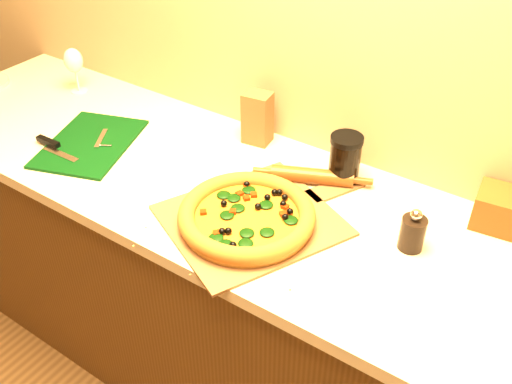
# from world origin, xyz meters

# --- Properties ---
(cabinet) EXTENTS (2.80, 0.65, 0.86)m
(cabinet) POSITION_xyz_m (0.00, 1.43, 0.43)
(cabinet) COLOR #4B2D10
(cabinet) RESTS_ON ground
(countertop) EXTENTS (2.84, 0.68, 0.04)m
(countertop) POSITION_xyz_m (0.00, 1.43, 0.88)
(countertop) COLOR beige
(countertop) RESTS_ON cabinet
(pizza_peel) EXTENTS (0.54, 0.63, 0.01)m
(pizza_peel) POSITION_xyz_m (-0.04, 1.34, 0.90)
(pizza_peel) COLOR brown
(pizza_peel) RESTS_ON countertop
(pizza) EXTENTS (0.37, 0.37, 0.05)m
(pizza) POSITION_xyz_m (-0.04, 1.30, 0.93)
(pizza) COLOR #C48231
(pizza) RESTS_ON pizza_peel
(cutting_board) EXTENTS (0.36, 0.42, 0.03)m
(cutting_board) POSITION_xyz_m (-0.70, 1.35, 0.91)
(cutting_board) COLOR #05320C
(cutting_board) RESTS_ON countertop
(bottle_cap) EXTENTS (0.04, 0.04, 0.01)m
(bottle_cap) POSITION_xyz_m (-0.04, 1.26, 0.90)
(bottle_cap) COLOR black
(bottle_cap) RESTS_ON countertop
(pepper_grinder) EXTENTS (0.06, 0.06, 0.12)m
(pepper_grinder) POSITION_xyz_m (0.35, 1.47, 0.95)
(pepper_grinder) COLOR black
(pepper_grinder) RESTS_ON countertop
(rolling_pin) EXTENTS (0.33, 0.16, 0.05)m
(rolling_pin) POSITION_xyz_m (0.00, 1.57, 0.92)
(rolling_pin) COLOR #5D300F
(rolling_pin) RESTS_ON countertop
(wine_glass) EXTENTS (0.07, 0.07, 0.17)m
(wine_glass) POSITION_xyz_m (-1.02, 1.59, 1.02)
(wine_glass) COLOR silver
(wine_glass) RESTS_ON countertop
(paper_bag) EXTENTS (0.10, 0.08, 0.17)m
(paper_bag) POSITION_xyz_m (-0.26, 1.68, 0.99)
(paper_bag) COLOR brown
(paper_bag) RESTS_ON countertop
(dark_jar) EXTENTS (0.09, 0.09, 0.15)m
(dark_jar) POSITION_xyz_m (0.07, 1.63, 0.98)
(dark_jar) COLOR black
(dark_jar) RESTS_ON countertop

